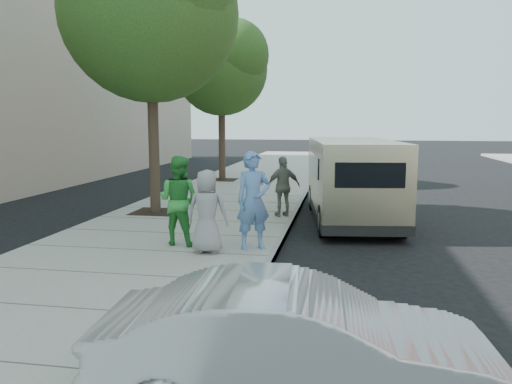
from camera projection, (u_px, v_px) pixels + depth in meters
ground at (215, 241)px, 10.89m from camera, size 120.00×120.00×0.00m
sidewalk at (172, 236)px, 11.05m from camera, size 5.00×60.00×0.15m
curb_face at (281, 241)px, 10.63m from camera, size 0.12×60.00×0.16m
tree_near at (152, 6)px, 12.83m from camera, size 4.62×4.60×7.53m
tree_far at (222, 65)px, 20.33m from camera, size 3.92×3.80×6.49m
parking_meter at (259, 189)px, 11.10m from camera, size 0.28×0.18×1.31m
van at (351, 178)px, 13.02m from camera, size 2.57×5.91×2.12m
sedan at (297, 348)px, 4.45m from camera, size 3.71×1.51×1.20m
person_officer at (253, 200)px, 9.57m from camera, size 0.82×0.74×1.89m
person_green_shirt at (179, 200)px, 9.94m from camera, size 0.97×0.82×1.78m
person_gray_shirt at (207, 211)px, 9.29m from camera, size 0.79×0.53×1.57m
person_striped_polo at (283, 186)px, 12.88m from camera, size 0.99×0.77×1.56m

